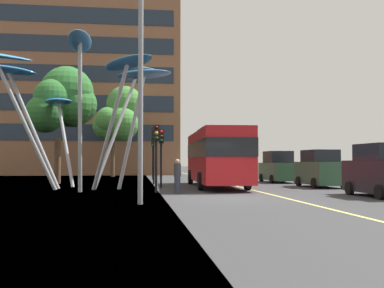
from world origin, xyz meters
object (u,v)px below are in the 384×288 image
at_px(traffic_light_island_mid, 154,143).
at_px(street_lamp, 149,48).
at_px(car_parked_mid, 320,170).
at_px(pedestrian, 177,176).
at_px(traffic_light_opposite, 153,149).
at_px(traffic_light_kerb_far, 161,145).
at_px(car_parked_near, 384,172).
at_px(red_bus, 216,155).
at_px(traffic_light_kerb_near, 156,143).
at_px(leaf_sculpture, 71,81).
at_px(car_parked_far, 278,168).

bearing_deg(traffic_light_island_mid, street_lamp, -93.11).
height_order(car_parked_mid, street_lamp, street_lamp).
xyz_separation_m(street_lamp, pedestrian, (1.51, 5.14, -4.78)).
relative_size(traffic_light_opposite, pedestrian, 2.20).
height_order(traffic_light_kerb_far, pedestrian, traffic_light_kerb_far).
distance_m(car_parked_near, pedestrian, 9.14).
relative_size(red_bus, traffic_light_kerb_far, 3.27).
bearing_deg(car_parked_mid, traffic_light_island_mid, 155.22).
bearing_deg(traffic_light_island_mid, car_parked_near, -51.47).
bearing_deg(traffic_light_kerb_near, pedestrian, -38.40).
distance_m(traffic_light_opposite, car_parked_mid, 15.80).
bearing_deg(pedestrian, car_parked_near, -19.32).
xyz_separation_m(car_parked_mid, pedestrian, (-8.85, -4.33, -0.22)).
bearing_deg(car_parked_near, street_lamp, -168.19).
distance_m(leaf_sculpture, car_parked_near, 16.80).
xyz_separation_m(red_bus, traffic_light_kerb_near, (-3.77, -4.55, 0.48)).
bearing_deg(pedestrian, car_parked_mid, 26.06).
height_order(red_bus, car_parked_far, red_bus).
bearing_deg(street_lamp, pedestrian, 73.62).
bearing_deg(street_lamp, leaf_sculpture, 112.81).
height_order(traffic_light_kerb_far, car_parked_far, traffic_light_kerb_far).
bearing_deg(pedestrian, traffic_light_kerb_near, 141.60).
height_order(traffic_light_opposite, pedestrian, traffic_light_opposite).
xyz_separation_m(traffic_light_island_mid, car_parked_near, (9.38, -11.78, -1.64)).
bearing_deg(car_parked_far, traffic_light_island_mid, -168.87).
height_order(traffic_light_kerb_near, traffic_light_island_mid, traffic_light_island_mid).
bearing_deg(traffic_light_kerb_far, traffic_light_kerb_near, -96.78).
xyz_separation_m(traffic_light_island_mid, car_parked_far, (9.04, 1.78, -1.67)).
xyz_separation_m(red_bus, traffic_light_opposite, (-3.31, 11.65, 0.68)).
height_order(traffic_light_kerb_far, traffic_light_opposite, traffic_light_opposite).
bearing_deg(traffic_light_island_mid, red_bus, -43.97).
xyz_separation_m(leaf_sculpture, car_parked_mid, (14.41, -0.18, -4.95)).
distance_m(traffic_light_kerb_far, car_parked_near, 11.98).
height_order(car_parked_mid, car_parked_far, car_parked_far).
bearing_deg(leaf_sculpture, pedestrian, -38.96).
relative_size(car_parked_far, pedestrian, 2.62).
distance_m(leaf_sculpture, car_parked_mid, 15.24).
xyz_separation_m(car_parked_near, street_lamp, (-10.14, -2.12, 4.52)).
height_order(traffic_light_island_mid, car_parked_far, traffic_light_island_mid).
distance_m(red_bus, car_parked_near, 10.20).
height_order(leaf_sculpture, street_lamp, street_lamp).
relative_size(traffic_light_opposite, car_parked_near, 0.86).
xyz_separation_m(car_parked_mid, street_lamp, (-10.36, -9.47, 4.56)).
bearing_deg(car_parked_near, car_parked_mid, 88.28).
relative_size(traffic_light_kerb_near, street_lamp, 0.37).
distance_m(leaf_sculpture, traffic_light_kerb_near, 6.94).
xyz_separation_m(red_bus, traffic_light_kerb_far, (-3.32, -0.70, 0.52)).
relative_size(traffic_light_kerb_far, car_parked_far, 0.78).
bearing_deg(red_bus, car_parked_far, 43.71).
relative_size(traffic_light_island_mid, car_parked_far, 0.88).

